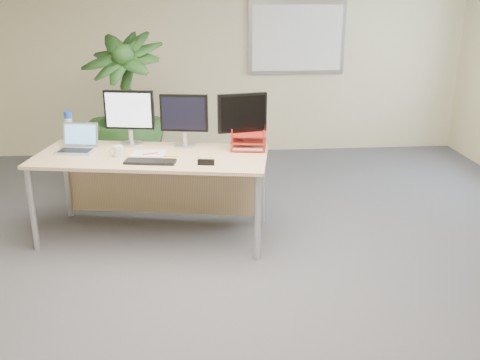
{
  "coord_description": "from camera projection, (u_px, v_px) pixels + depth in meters",
  "views": [
    {
      "loc": [
        -0.17,
        -3.27,
        2.13
      ],
      "look_at": [
        0.13,
        0.35,
        0.85
      ],
      "focal_mm": 40.0,
      "sensor_mm": 36.0,
      "label": 1
    }
  ],
  "objects": [
    {
      "name": "floor",
      "position": [
        225.0,
        309.0,
        3.8
      ],
      "size": [
        8.0,
        8.0,
        0.0
      ],
      "primitive_type": "plane",
      "color": "#424246",
      "rests_on": "ground"
    },
    {
      "name": "back_wall",
      "position": [
        207.0,
        54.0,
        7.11
      ],
      "size": [
        7.0,
        0.04,
        2.7
      ],
      "primitive_type": "cube",
      "color": "beige",
      "rests_on": "floor"
    },
    {
      "name": "whiteboard",
      "position": [
        297.0,
        38.0,
        7.1
      ],
      "size": [
        1.3,
        0.04,
        0.95
      ],
      "color": "#B1B0B6",
      "rests_on": "back_wall"
    },
    {
      "name": "desk",
      "position": [
        155.0,
        169.0,
        4.85
      ],
      "size": [
        2.14,
        1.19,
        0.78
      ],
      "color": "tan",
      "rests_on": "floor"
    },
    {
      "name": "floor_plant",
      "position": [
        126.0,
        125.0,
        5.87
      ],
      "size": [
        1.09,
        1.09,
        1.5
      ],
      "primitive_type": "imported",
      "rotation": [
        0.0,
        0.0,
        -0.38
      ],
      "color": "#193D16",
      "rests_on": "floor"
    },
    {
      "name": "monitor_left",
      "position": [
        129.0,
        114.0,
        4.89
      ],
      "size": [
        0.46,
        0.21,
        0.51
      ],
      "color": "silver",
      "rests_on": "desk"
    },
    {
      "name": "monitor_right",
      "position": [
        184.0,
        117.0,
        4.84
      ],
      "size": [
        0.44,
        0.2,
        0.48
      ],
      "color": "silver",
      "rests_on": "desk"
    },
    {
      "name": "monitor_dark",
      "position": [
        242.0,
        117.0,
        4.79
      ],
      "size": [
        0.45,
        0.21,
        0.5
      ],
      "color": "silver",
      "rests_on": "desk"
    },
    {
      "name": "laptop",
      "position": [
        78.0,
        144.0,
        4.81
      ],
      "size": [
        0.37,
        0.34,
        0.23
      ],
      "color": "silver",
      "rests_on": "desk"
    },
    {
      "name": "keyboard",
      "position": [
        150.0,
        162.0,
        4.46
      ],
      "size": [
        0.44,
        0.21,
        0.02
      ],
      "primitive_type": "cube",
      "rotation": [
        0.0,
        0.0,
        -0.17
      ],
      "color": "black",
      "rests_on": "desk"
    },
    {
      "name": "coffee_mug",
      "position": [
        118.0,
        151.0,
        4.62
      ],
      "size": [
        0.12,
        0.08,
        0.09
      ],
      "color": "silver",
      "rests_on": "desk"
    },
    {
      "name": "spiral_notebook",
      "position": [
        149.0,
        154.0,
        4.7
      ],
      "size": [
        0.31,
        0.25,
        0.01
      ],
      "primitive_type": "cube",
      "rotation": [
        0.0,
        0.0,
        -0.13
      ],
      "color": "silver",
      "rests_on": "desk"
    },
    {
      "name": "orange_pen",
      "position": [
        151.0,
        153.0,
        4.67
      ],
      "size": [
        0.13,
        0.06,
        0.01
      ],
      "primitive_type": "cylinder",
      "rotation": [
        0.0,
        1.57,
        0.38
      ],
      "color": "#E05418",
      "rests_on": "spiral_notebook"
    },
    {
      "name": "yellow_highlighter",
      "position": [
        172.0,
        156.0,
        4.63
      ],
      "size": [
        0.12,
        0.04,
        0.02
      ],
      "primitive_type": "cylinder",
      "rotation": [
        0.0,
        1.57,
        -0.17
      ],
      "color": "yellow",
      "rests_on": "desk"
    },
    {
      "name": "water_bottle",
      "position": [
        69.0,
        128.0,
        5.04
      ],
      "size": [
        0.08,
        0.08,
        0.3
      ],
      "color": "silver",
      "rests_on": "desk"
    },
    {
      "name": "letter_tray",
      "position": [
        249.0,
        142.0,
        4.83
      ],
      "size": [
        0.34,
        0.28,
        0.14
      ],
      "color": "#A11F13",
      "rests_on": "desk"
    },
    {
      "name": "stapler",
      "position": [
        206.0,
        162.0,
        4.41
      ],
      "size": [
        0.14,
        0.06,
        0.05
      ],
      "primitive_type": "cube",
      "rotation": [
        0.0,
        0.0,
        -0.17
      ],
      "color": "black",
      "rests_on": "desk"
    }
  ]
}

